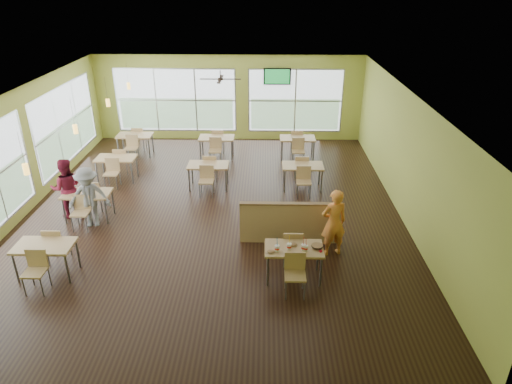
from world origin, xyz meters
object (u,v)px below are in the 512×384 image
at_px(half_wall_divider, 290,223).
at_px(food_basket, 317,246).
at_px(main_table, 294,252).
at_px(man_plaid, 334,223).

distance_m(half_wall_divider, food_basket, 1.53).
height_order(main_table, half_wall_divider, half_wall_divider).
relative_size(half_wall_divider, food_basket, 9.72).
xyz_separation_m(main_table, man_plaid, (0.93, 0.96, 0.18)).
bearing_deg(main_table, man_plaid, 45.69).
relative_size(main_table, food_basket, 6.16).
relative_size(main_table, man_plaid, 0.94).
distance_m(half_wall_divider, man_plaid, 1.09).
xyz_separation_m(main_table, food_basket, (0.47, 0.02, 0.15)).
height_order(half_wall_divider, food_basket, half_wall_divider).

